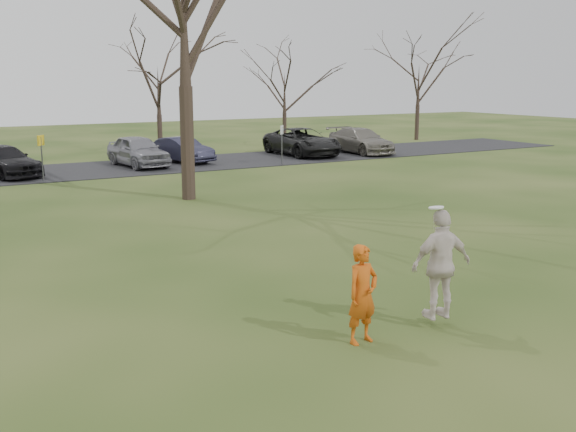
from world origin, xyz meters
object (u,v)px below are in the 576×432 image
at_px(car_5, 182,150).
at_px(car_7, 361,141).
at_px(catching_play, 441,264).
at_px(car_6, 302,142).
at_px(car_4, 138,151).
at_px(big_tree, 183,7).
at_px(car_3, 3,161).
at_px(player_defender, 363,294).

bearing_deg(car_5, car_7, -23.23).
xyz_separation_m(car_7, catching_play, (-15.89, -24.31, 0.40)).
relative_size(car_5, car_7, 0.79).
bearing_deg(car_6, catching_play, -115.95).
xyz_separation_m(car_4, car_5, (2.56, 0.46, -0.12)).
relative_size(car_4, car_5, 1.15).
bearing_deg(big_tree, car_5, 70.11).
distance_m(car_3, big_tree, 12.76).
bearing_deg(car_7, car_6, 168.71).
bearing_deg(car_7, car_5, 175.08).
bearing_deg(player_defender, car_3, 88.32).
distance_m(car_6, catching_play, 27.91).
xyz_separation_m(car_6, big_tree, (-11.20, -10.25, 6.17)).
relative_size(car_7, big_tree, 0.37).
relative_size(car_6, catching_play, 2.73).
bearing_deg(car_3, car_5, -15.00).
relative_size(catching_play, big_tree, 0.15).
bearing_deg(car_4, player_defender, -105.57).
distance_m(car_5, car_6, 7.39).
xyz_separation_m(car_4, car_7, (13.61, -0.63, -0.05)).
bearing_deg(player_defender, big_tree, 72.04).
bearing_deg(car_6, car_5, 177.61).
distance_m(car_6, car_7, 3.76).
distance_m(car_4, big_tree, 11.90).
bearing_deg(car_3, player_defender, -103.85).
bearing_deg(car_3, car_6, -18.24).
xyz_separation_m(car_4, car_6, (9.94, 0.15, -0.00)).
distance_m(car_5, car_7, 11.11).
bearing_deg(car_6, car_7, -12.00).
height_order(car_3, car_5, car_3).
xyz_separation_m(car_3, car_5, (9.07, 0.77, -0.02)).
height_order(player_defender, car_7, player_defender).
bearing_deg(car_7, car_3, 179.79).
height_order(car_4, car_6, car_4).
relative_size(player_defender, car_4, 0.37).
distance_m(car_5, catching_play, 25.87).
distance_m(player_defender, car_7, 29.91).
bearing_deg(car_5, car_4, 172.63).
bearing_deg(catching_play, player_defender, 176.44).
distance_m(car_3, car_7, 20.13).
bearing_deg(catching_play, car_5, 79.22).
distance_m(car_6, big_tree, 16.39).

